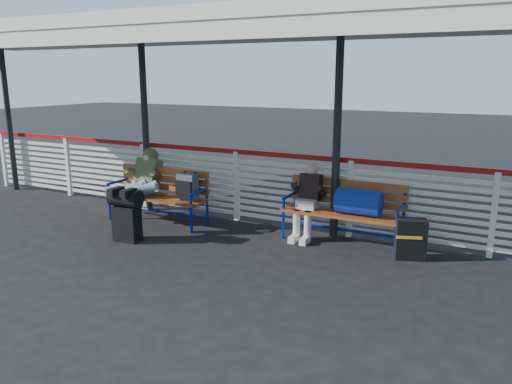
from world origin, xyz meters
The scene contains 9 objects.
ground centered at (0.00, 0.00, 0.00)m, with size 60.00×60.00×0.00m, color black.
fence centered at (0.00, 1.90, 0.66)m, with size 12.08×0.08×1.24m.
canopy centered at (0.00, 0.87, 3.04)m, with size 12.60×3.60×3.16m.
luggage_stack centered at (-0.92, 0.16, 0.44)m, with size 0.51×0.32×0.81m.
bench_left centered at (-0.94, 1.19, 0.59)m, with size 1.80×0.56×0.92m.
bench_right centered at (2.12, 1.60, 0.61)m, with size 1.80×0.56×0.92m.
traveler_man centered at (-1.27, 0.85, 0.70)m, with size 0.94×1.64×0.77m.
companion_person centered at (1.43, 1.57, 0.60)m, with size 0.32×0.66×1.15m.
suitcase_side centered at (3.03, 1.34, 0.28)m, with size 0.45×0.36×0.56m.
Camera 1 is at (4.11, -5.36, 2.46)m, focal length 35.00 mm.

